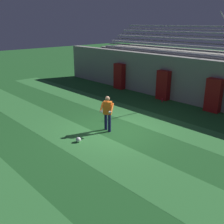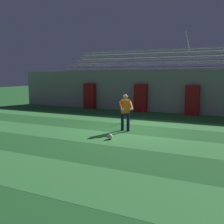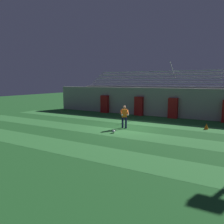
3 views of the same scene
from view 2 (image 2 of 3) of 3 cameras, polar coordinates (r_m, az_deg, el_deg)
ground_plane at (r=12.16m, az=4.62°, el=-3.97°), size 80.00×80.00×0.00m
turf_stripe_near at (r=7.10m, az=-13.35°, el=-13.06°), size 28.00×2.08×0.01m
turf_stripe_mid at (r=10.50m, az=1.01°, el=-5.88°), size 28.00×2.08×0.01m
turf_stripe_far at (r=14.30m, az=7.90°, el=-2.19°), size 28.00×2.08×0.01m
back_wall at (r=18.16m, az=12.00°, el=4.33°), size 24.00×0.60×2.80m
padding_pillar_gate_left at (r=18.14m, az=6.26°, el=3.02°), size 0.86×0.44×1.90m
padding_pillar_gate_right at (r=17.33m, az=17.06°, el=2.48°), size 0.86×0.44×1.90m
padding_pillar_far_left at (r=19.84m, az=-4.88°, el=3.47°), size 0.86×0.44×1.90m
bleacher_stand at (r=20.43m, az=13.55°, el=4.97°), size 18.00×4.05×5.43m
goalkeeper at (r=11.85m, az=2.93°, el=0.41°), size 0.74×0.72×1.67m
soccer_ball at (r=10.42m, az=-0.43°, el=-5.38°), size 0.22×0.22×0.22m
water_bottle at (r=17.60m, az=6.79°, el=0.15°), size 0.07×0.07×0.24m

